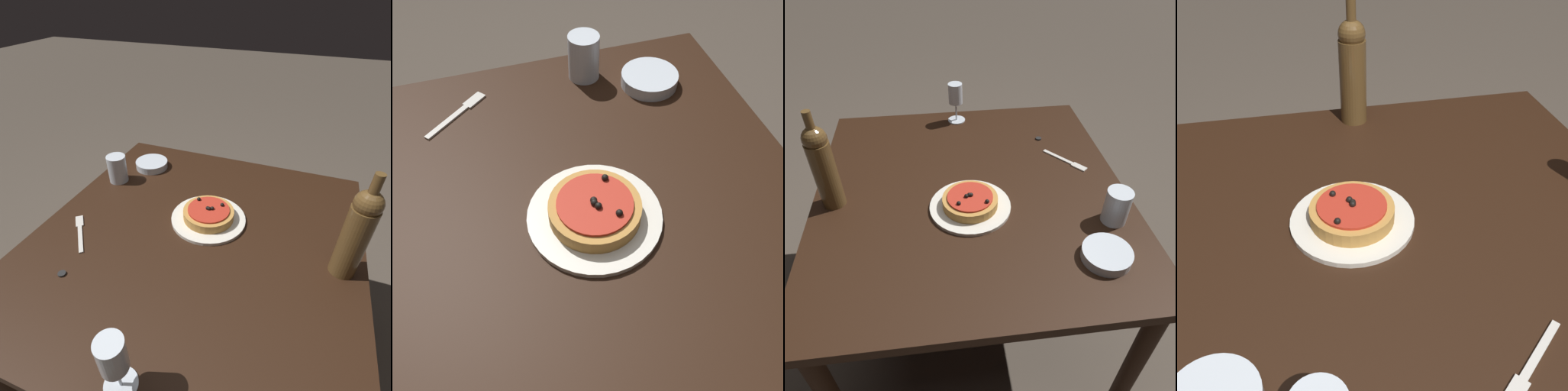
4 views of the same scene
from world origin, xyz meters
TOP-DOWN VIEW (x-y plane):
  - ground_plane at (0.00, 0.00)m, footprint 14.00×14.00m
  - dining_table at (0.00, 0.00)m, footprint 1.14×1.08m
  - dinner_plate at (-0.10, 0.01)m, footprint 0.27×0.27m
  - pizza at (-0.10, 0.01)m, footprint 0.18×0.18m
  - wine_bottle at (-0.02, 0.46)m, footprint 0.08×0.08m
  - fork at (0.11, -0.39)m, footprint 0.16×0.14m

SIDE VIEW (x-z plane):
  - ground_plane at x=0.00m, z-range 0.00..0.00m
  - dining_table at x=0.00m, z-range 0.27..0.98m
  - fork at x=0.11m, z-range 0.71..0.71m
  - dinner_plate at x=-0.10m, z-range 0.71..0.72m
  - pizza at x=-0.10m, z-range 0.71..0.76m
  - wine_bottle at x=-0.02m, z-range 0.69..1.03m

